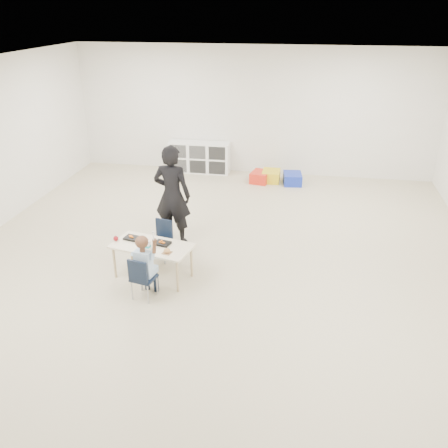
% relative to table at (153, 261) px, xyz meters
% --- Properties ---
extents(room, '(9.00, 9.02, 2.80)m').
position_rel_table_xyz_m(room, '(0.81, 0.41, 1.14)').
color(room, beige).
rests_on(room, ground).
extents(table, '(1.21, 0.78, 0.51)m').
position_rel_table_xyz_m(table, '(0.00, 0.00, 0.00)').
color(table, '#F0E1C0').
rests_on(table, ground).
extents(chair_near, '(0.35, 0.33, 0.61)m').
position_rel_table_xyz_m(chair_near, '(0.04, -0.52, 0.05)').
color(chair_near, black).
rests_on(chair_near, ground).
extents(chair_far, '(0.35, 0.33, 0.61)m').
position_rel_table_xyz_m(chair_far, '(-0.04, 0.52, 0.05)').
color(chair_far, black).
rests_on(chair_far, ground).
extents(child, '(0.49, 0.49, 0.97)m').
position_rel_table_xyz_m(child, '(0.04, -0.52, 0.22)').
color(child, '#A2BDDB').
rests_on(child, chair_near).
extents(lunch_tray_near, '(0.25, 0.20, 0.03)m').
position_rel_table_xyz_m(lunch_tray_near, '(0.14, 0.05, 0.27)').
color(lunch_tray_near, black).
rests_on(lunch_tray_near, table).
extents(lunch_tray_far, '(0.25, 0.20, 0.03)m').
position_rel_table_xyz_m(lunch_tray_far, '(-0.33, 0.13, 0.27)').
color(lunch_tray_far, black).
rests_on(lunch_tray_far, table).
extents(milk_carton, '(0.08, 0.08, 0.10)m').
position_rel_table_xyz_m(milk_carton, '(-0.03, -0.09, 0.30)').
color(milk_carton, white).
rests_on(milk_carton, table).
extents(bread_roll, '(0.09, 0.09, 0.07)m').
position_rel_table_xyz_m(bread_roll, '(0.27, -0.18, 0.29)').
color(bread_roll, '#B77F4B').
rests_on(bread_roll, table).
extents(apple_near, '(0.07, 0.07, 0.07)m').
position_rel_table_xyz_m(apple_near, '(-0.10, 0.05, 0.29)').
color(apple_near, maroon).
rests_on(apple_near, table).
extents(apple_far, '(0.07, 0.07, 0.07)m').
position_rel_table_xyz_m(apple_far, '(-0.54, 0.04, 0.29)').
color(apple_far, maroon).
rests_on(apple_far, table).
extents(cubby_shelf, '(1.40, 0.40, 0.70)m').
position_rel_table_xyz_m(cubby_shelf, '(-0.39, 4.69, 0.09)').
color(cubby_shelf, white).
rests_on(cubby_shelf, ground).
extents(adult, '(0.62, 0.43, 1.63)m').
position_rel_table_xyz_m(adult, '(-0.01, 1.12, 0.56)').
color(adult, black).
rests_on(adult, ground).
extents(bin_red, '(0.45, 0.54, 0.23)m').
position_rel_table_xyz_m(bin_red, '(1.08, 4.25, -0.14)').
color(bin_red, red).
rests_on(bin_red, ground).
extents(bin_yellow, '(0.38, 0.48, 0.24)m').
position_rel_table_xyz_m(bin_yellow, '(1.30, 4.34, -0.14)').
color(bin_yellow, yellow).
rests_on(bin_yellow, ground).
extents(bin_blue, '(0.44, 0.53, 0.24)m').
position_rel_table_xyz_m(bin_blue, '(1.78, 4.25, -0.14)').
color(bin_blue, '#162CAA').
rests_on(bin_blue, ground).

